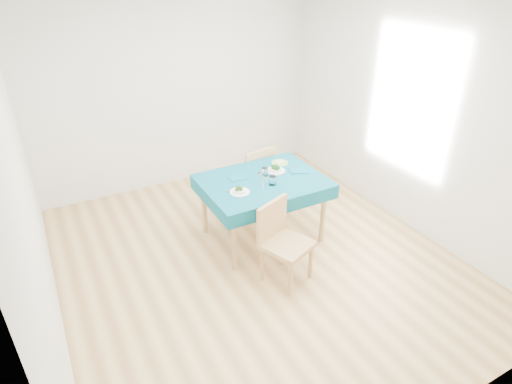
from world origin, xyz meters
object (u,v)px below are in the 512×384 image
bowl_near (240,190)px  chair_near (288,235)px  table (263,209)px  chair_far (251,164)px  side_plate (280,163)px  bowl_far (276,169)px

bowl_near → chair_near: bearing=-73.2°
table → chair_near: 0.82m
table → chair_far: size_ratio=1.16×
chair_far → bowl_near: bearing=46.4°
chair_near → side_plate: (0.56, 1.08, 0.22)m
bowl_near → side_plate: (0.75, 0.43, -0.03)m
chair_far → bowl_far: chair_far is taller
chair_far → side_plate: 0.53m
table → side_plate: bearing=36.0°
chair_near → bowl_near: (-0.20, 0.65, 0.25)m
bowl_near → side_plate: size_ratio=1.07×
table → bowl_far: size_ratio=5.99×
table → bowl_near: size_ratio=6.30×
side_plate → chair_far: bearing=106.9°
bowl_far → side_plate: (0.16, 0.17, -0.03)m
bowl_near → bowl_far: size_ratio=0.95×
chair_far → side_plate: (0.15, -0.48, 0.19)m
bowl_near → side_plate: 0.87m
chair_near → bowl_near: bearing=85.4°
table → bowl_near: bowl_near is taller
chair_far → bowl_near: (-0.61, -0.91, 0.21)m
chair_far → bowl_near: size_ratio=5.42×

